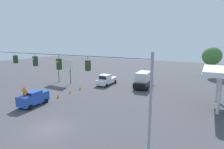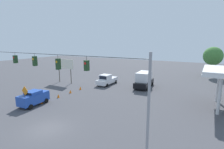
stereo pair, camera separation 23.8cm
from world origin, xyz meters
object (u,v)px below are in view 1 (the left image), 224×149
at_px(sedan_blue_parked_shoulder, 33,98).
at_px(traffic_cone_second, 58,96).
at_px(traffic_cone_fourth, 80,88).
at_px(box_truck_black_oncoming_deep, 144,80).
at_px(overhead_signal_span, 48,78).
at_px(work_zone_sign, 25,93).
at_px(traffic_cone_third, 70,92).
at_px(traffic_cone_nearest, 41,101).
at_px(pickup_truck_white_withflow_far, 106,80).
at_px(tree_horizon_right, 212,56).
at_px(roadside_billboard, 64,65).

height_order(sedan_blue_parked_shoulder, traffic_cone_second, sedan_blue_parked_shoulder).
bearing_deg(traffic_cone_fourth, box_truck_black_oncoming_deep, -142.69).
relative_size(overhead_signal_span, work_zone_sign, 7.14).
xyz_separation_m(traffic_cone_second, traffic_cone_fourth, (0.06, -5.32, 0.00)).
bearing_deg(overhead_signal_span, traffic_cone_third, -56.37).
height_order(traffic_cone_third, work_zone_sign, work_zone_sign).
bearing_deg(work_zone_sign, traffic_cone_third, -94.79).
height_order(traffic_cone_nearest, traffic_cone_second, same).
distance_m(sedan_blue_parked_shoulder, traffic_cone_nearest, 1.23).
distance_m(pickup_truck_white_withflow_far, work_zone_sign, 16.22).
distance_m(traffic_cone_third, tree_horizon_right, 35.18).
height_order(traffic_cone_nearest, traffic_cone_third, same).
relative_size(box_truck_black_oncoming_deep, sedan_blue_parked_shoulder, 1.50).
distance_m(traffic_cone_fourth, roadside_billboard, 7.77).
bearing_deg(work_zone_sign, pickup_truck_white_withflow_far, -100.13).
relative_size(overhead_signal_span, sedan_blue_parked_shoulder, 4.82).
distance_m(sedan_blue_parked_shoulder, traffic_cone_fourth, 9.31).
distance_m(roadside_billboard, tree_horizon_right, 35.31).
distance_m(overhead_signal_span, traffic_cone_third, 13.07).
relative_size(traffic_cone_nearest, traffic_cone_fourth, 1.00).
distance_m(traffic_cone_second, roadside_billboard, 10.90).
relative_size(overhead_signal_span, traffic_cone_third, 33.95).
bearing_deg(pickup_truck_white_withflow_far, traffic_cone_second, 79.06).
height_order(sedan_blue_parked_shoulder, roadside_billboard, roadside_billboard).
xyz_separation_m(sedan_blue_parked_shoulder, traffic_cone_fourth, (-0.43, -9.27, -0.74)).
bearing_deg(roadside_billboard, box_truck_black_oncoming_deep, -164.34).
relative_size(pickup_truck_white_withflow_far, tree_horizon_right, 0.74).
bearing_deg(traffic_cone_nearest, sedan_blue_parked_shoulder, 69.46).
height_order(traffic_cone_fourth, work_zone_sign, work_zone_sign).
bearing_deg(box_truck_black_oncoming_deep, traffic_cone_third, 45.87).
bearing_deg(pickup_truck_white_withflow_far, sedan_blue_parked_shoulder, 80.08).
bearing_deg(box_truck_black_oncoming_deep, work_zone_sign, 59.91).
bearing_deg(sedan_blue_parked_shoulder, traffic_cone_third, -93.48).
distance_m(pickup_truck_white_withflow_far, traffic_cone_nearest, 14.20).
distance_m(overhead_signal_span, traffic_cone_nearest, 9.38).
bearing_deg(traffic_cone_fourth, traffic_cone_nearest, 89.40).
bearing_deg(traffic_cone_third, traffic_cone_second, 91.66).
bearing_deg(traffic_cone_second, roadside_billboard, -51.42).
distance_m(overhead_signal_span, work_zone_sign, 8.36).
relative_size(box_truck_black_oncoming_deep, traffic_cone_second, 10.57).
height_order(sedan_blue_parked_shoulder, work_zone_sign, work_zone_sign).
bearing_deg(sedan_blue_parked_shoulder, pickup_truck_white_withflow_far, -99.92).
relative_size(overhead_signal_span, box_truck_black_oncoming_deep, 3.21).
distance_m(overhead_signal_span, traffic_cone_fourth, 15.13).
height_order(traffic_cone_third, roadside_billboard, roadside_billboard).
bearing_deg(traffic_cone_third, tree_horizon_right, -126.11).
height_order(traffic_cone_fourth, roadside_billboard, roadside_billboard).
bearing_deg(traffic_cone_third, traffic_cone_nearest, 89.37).
bearing_deg(sedan_blue_parked_shoulder, roadside_billboard, -63.63).
bearing_deg(sedan_blue_parked_shoulder, box_truck_black_oncoming_deep, -120.99).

